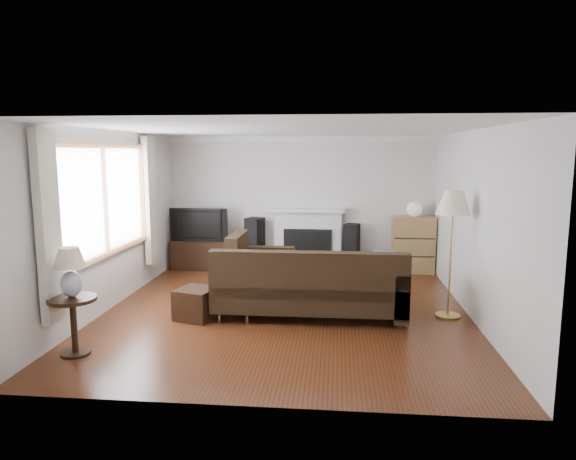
# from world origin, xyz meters

# --- Properties ---
(room) EXTENTS (5.10, 5.60, 2.54)m
(room) POSITION_xyz_m (0.00, 0.00, 1.25)
(room) COLOR #4B2210
(room) RESTS_ON ground
(window) EXTENTS (0.12, 2.74, 1.54)m
(window) POSITION_xyz_m (-2.45, -0.20, 1.55)
(window) COLOR brown
(window) RESTS_ON room
(curtain_near) EXTENTS (0.10, 0.35, 2.10)m
(curtain_near) POSITION_xyz_m (-2.40, -1.72, 1.40)
(curtain_near) COLOR beige
(curtain_near) RESTS_ON room
(curtain_far) EXTENTS (0.10, 0.35, 2.10)m
(curtain_far) POSITION_xyz_m (-2.40, 1.32, 1.40)
(curtain_far) COLOR beige
(curtain_far) RESTS_ON room
(fireplace) EXTENTS (1.40, 0.26, 1.15)m
(fireplace) POSITION_xyz_m (0.15, 2.64, 0.57)
(fireplace) COLOR white
(fireplace) RESTS_ON room
(tv_stand) EXTENTS (1.08, 0.49, 0.54)m
(tv_stand) POSITION_xyz_m (-1.87, 2.48, 0.27)
(tv_stand) COLOR black
(tv_stand) RESTS_ON ground
(television) EXTENTS (1.09, 0.14, 0.63)m
(television) POSITION_xyz_m (-1.87, 2.48, 0.86)
(television) COLOR black
(television) RESTS_ON tv_stand
(speaker_left) EXTENTS (0.37, 0.40, 0.98)m
(speaker_left) POSITION_xyz_m (-0.84, 2.52, 0.49)
(speaker_left) COLOR black
(speaker_left) RESTS_ON ground
(speaker_right) EXTENTS (0.32, 0.36, 0.89)m
(speaker_right) POSITION_xyz_m (0.97, 2.54, 0.44)
(speaker_right) COLOR black
(speaker_right) RESTS_ON ground
(bookshelf) EXTENTS (0.76, 0.36, 1.04)m
(bookshelf) POSITION_xyz_m (2.09, 2.53, 0.52)
(bookshelf) COLOR #997747
(bookshelf) RESTS_ON ground
(globe_lamp) EXTENTS (0.27, 0.27, 0.27)m
(globe_lamp) POSITION_xyz_m (2.09, 2.53, 1.18)
(globe_lamp) COLOR white
(globe_lamp) RESTS_ON bookshelf
(sectional_sofa) EXTENTS (2.76, 2.02, 0.89)m
(sectional_sofa) POSITION_xyz_m (0.34, -0.17, 0.45)
(sectional_sofa) COLOR black
(sectional_sofa) RESTS_ON ground
(coffee_table) EXTENTS (1.09, 0.70, 0.40)m
(coffee_table) POSITION_xyz_m (0.34, 1.25, 0.20)
(coffee_table) COLOR olive
(coffee_table) RESTS_ON ground
(footstool) EXTENTS (0.59, 0.59, 0.40)m
(footstool) POSITION_xyz_m (-1.16, -0.43, 0.20)
(footstool) COLOR black
(footstool) RESTS_ON ground
(floor_lamp) EXTENTS (0.53, 0.53, 1.71)m
(floor_lamp) POSITION_xyz_m (2.21, -0.05, 0.85)
(floor_lamp) COLOR #B5903E
(floor_lamp) RESTS_ON ground
(side_table) EXTENTS (0.52, 0.52, 0.65)m
(side_table) POSITION_xyz_m (-2.15, -1.78, 0.32)
(side_table) COLOR black
(side_table) RESTS_ON ground
(table_lamp) EXTENTS (0.34, 0.34, 0.54)m
(table_lamp) POSITION_xyz_m (-2.15, -1.78, 0.92)
(table_lamp) COLOR silver
(table_lamp) RESTS_ON side_table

